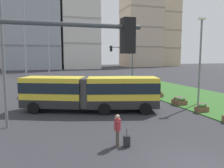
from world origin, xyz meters
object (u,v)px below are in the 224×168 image
at_px(articulated_bus, 90,93).
at_px(apartment_tower_east, 159,32).
at_px(streetlight_left, 3,54).
at_px(traffic_light_far_right, 125,60).
at_px(apartment_tower_westcentre, 31,14).
at_px(pedestrian_crossing, 117,128).
at_px(flower_planter_5, 158,94).
at_px(apartment_tower_centre, 78,10).
at_px(flower_planter_4, 178,100).
at_px(car_maroon_sedan, 43,90).
at_px(rolling_suitcase, 127,141).
at_px(flower_planter_2, 202,108).
at_px(traffic_light_near_left, 37,99).
at_px(streetlight_median, 200,58).
at_px(flower_planter_3, 181,101).
at_px(apartment_tower_eastcentre, 141,20).

height_order(articulated_bus, apartment_tower_east, apartment_tower_east).
bearing_deg(streetlight_left, traffic_light_far_right, 44.81).
relative_size(streetlight_left, apartment_tower_westcentre, 0.21).
bearing_deg(pedestrian_crossing, flower_planter_5, 52.48).
bearing_deg(apartment_tower_centre, flower_planter_4, -92.26).
bearing_deg(articulated_bus, car_maroon_sedan, 113.29).
bearing_deg(apartment_tower_centre, flower_planter_5, -92.37).
xyz_separation_m(rolling_suitcase, flower_planter_4, (8.83, 8.41, 0.11)).
bearing_deg(flower_planter_2, traffic_light_near_left, -140.98).
relative_size(apartment_tower_westcentre, apartment_tower_east, 1.17).
xyz_separation_m(flower_planter_5, traffic_light_near_left, (-13.15, -18.08, 3.45)).
relative_size(traffic_light_near_left, apartment_tower_east, 0.15).
height_order(flower_planter_2, streetlight_median, streetlight_median).
height_order(flower_planter_3, traffic_light_far_right, traffic_light_far_right).
relative_size(flower_planter_2, apartment_tower_east, 0.03).
xyz_separation_m(traffic_light_near_left, apartment_tower_east, (63.25, 106.40, 14.47)).
bearing_deg(articulated_bus, pedestrian_crossing, -92.14).
bearing_deg(car_maroon_sedan, flower_planter_3, -36.72).
relative_size(articulated_bus, flower_planter_3, 10.82).
bearing_deg(flower_planter_5, traffic_light_near_left, -126.03).
bearing_deg(articulated_bus, flower_planter_5, 23.63).
bearing_deg(streetlight_left, apartment_tower_westcentre, 90.29).
bearing_deg(traffic_light_far_right, flower_planter_4, -82.02).
bearing_deg(flower_planter_4, flower_planter_5, 90.00).
xyz_separation_m(car_maroon_sedan, apartment_tower_westcentre, (-2.87, 67.10, 20.74)).
relative_size(flower_planter_2, apartment_tower_eastcentre, 0.02).
relative_size(flower_planter_2, flower_planter_3, 1.00).
bearing_deg(flower_planter_5, flower_planter_4, -90.00).
xyz_separation_m(flower_planter_5, apartment_tower_centre, (3.07, 74.16, 23.91)).
height_order(flower_planter_2, apartment_tower_centre, apartment_tower_centre).
bearing_deg(traffic_light_near_left, flower_planter_4, 47.20).
xyz_separation_m(articulated_bus, flower_planter_2, (8.98, -3.49, -1.23)).
relative_size(flower_planter_4, streetlight_left, 0.12).
relative_size(flower_planter_3, flower_planter_5, 1.00).
bearing_deg(rolling_suitcase, flower_planter_2, 28.85).
height_order(car_maroon_sedan, apartment_tower_east, apartment_tower_east).
bearing_deg(streetlight_left, traffic_light_near_left, -79.01).
distance_m(rolling_suitcase, apartment_tower_westcentre, 87.41).
xyz_separation_m(articulated_bus, apartment_tower_westcentre, (-6.77, 76.16, 19.84)).
height_order(flower_planter_3, apartment_tower_eastcentre, apartment_tower_eastcentre).
bearing_deg(apartment_tower_eastcentre, flower_planter_4, -112.73).
height_order(flower_planter_5, traffic_light_near_left, traffic_light_near_left).
xyz_separation_m(articulated_bus, flower_planter_4, (8.98, 0.05, -1.23)).
height_order(streetlight_left, apartment_tower_east, apartment_tower_east).
bearing_deg(streetlight_median, traffic_light_far_right, 106.50).
relative_size(apartment_tower_centre, apartment_tower_eastcentre, 1.04).
relative_size(flower_planter_2, streetlight_median, 0.13).
bearing_deg(traffic_light_near_left, flower_planter_3, 45.97).
relative_size(flower_planter_4, flower_planter_5, 1.00).
bearing_deg(rolling_suitcase, streetlight_median, 35.60).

